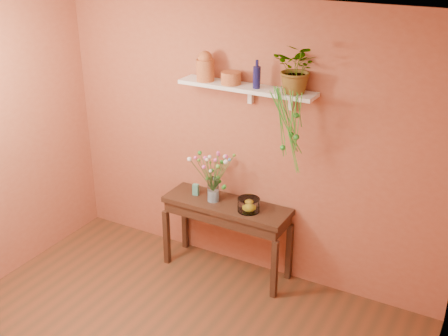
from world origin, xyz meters
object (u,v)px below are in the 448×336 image
at_px(blue_bottle, 257,77).
at_px(glass_vase, 213,191).
at_px(terracotta_jug, 205,67).
at_px(spider_plant, 298,68).
at_px(glass_bowl, 249,205).
at_px(bouquet, 214,166).
at_px(sideboard, 227,213).

height_order(blue_bottle, glass_vase, blue_bottle).
bearing_deg(blue_bottle, terracotta_jug, -179.61).
height_order(terracotta_jug, blue_bottle, terracotta_jug).
height_order(terracotta_jug, spider_plant, spider_plant).
relative_size(terracotta_jug, glass_bowl, 1.30).
bearing_deg(glass_vase, glass_bowl, -3.22).
bearing_deg(terracotta_jug, bouquet, -32.80).
bearing_deg(terracotta_jug, sideboard, -14.73).
distance_m(spider_plant, glass_vase, 1.49).
distance_m(spider_plant, bouquet, 1.27).
xyz_separation_m(terracotta_jug, glass_vase, (0.12, -0.09, -1.20)).
xyz_separation_m(terracotta_jug, glass_bowl, (0.52, -0.11, -1.24)).
xyz_separation_m(sideboard, glass_bowl, (0.26, -0.04, 0.17)).
height_order(spider_plant, bouquet, spider_plant).
bearing_deg(terracotta_jug, blue_bottle, 0.39).
relative_size(terracotta_jug, bouquet, 0.66).
relative_size(spider_plant, glass_vase, 1.78).
bearing_deg(glass_bowl, glass_vase, 176.78).
bearing_deg(glass_vase, terracotta_jug, 145.00).
relative_size(terracotta_jug, blue_bottle, 1.11).
xyz_separation_m(terracotta_jug, blue_bottle, (0.52, 0.00, -0.03)).
bearing_deg(sideboard, spider_plant, 8.88).
xyz_separation_m(sideboard, spider_plant, (0.62, 0.10, 1.49)).
xyz_separation_m(spider_plant, bouquet, (-0.75, -0.11, -1.01)).
relative_size(terracotta_jug, glass_vase, 1.15).
relative_size(terracotta_jug, spider_plant, 0.65).
height_order(sideboard, blue_bottle, blue_bottle).
height_order(sideboard, glass_bowl, glass_bowl).
height_order(bouquet, glass_bowl, bouquet).
bearing_deg(glass_vase, blue_bottle, 12.79).
xyz_separation_m(sideboard, terracotta_jug, (-0.26, 0.07, 1.41)).
distance_m(terracotta_jug, bouquet, 0.94).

